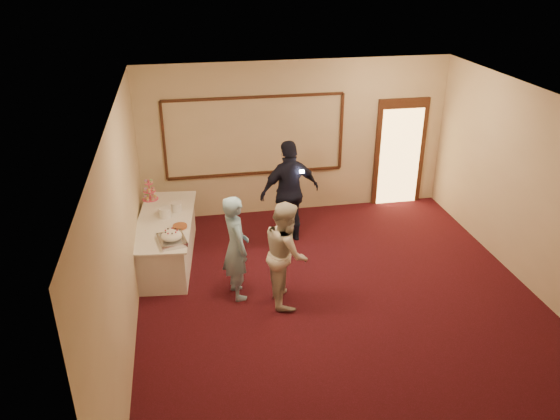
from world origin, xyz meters
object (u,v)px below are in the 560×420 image
(cupcake_stand, at_px, (150,192))
(man, at_px, (236,247))
(woman, at_px, (286,253))
(buffet_table, at_px, (167,240))
(plate_stack_b, at_px, (177,207))
(pavlova_tray, at_px, (172,237))
(tart, at_px, (180,227))
(plate_stack_a, at_px, (165,212))
(guest, at_px, (290,192))

(cupcake_stand, bearing_deg, man, -58.53)
(woman, bearing_deg, buffet_table, 49.79)
(plate_stack_b, bearing_deg, pavlova_tray, -94.58)
(buffet_table, bearing_deg, tart, -56.38)
(plate_stack_a, height_order, man, man)
(buffet_table, xyz_separation_m, guest, (2.18, 0.34, 0.56))
(buffet_table, relative_size, tart, 9.00)
(cupcake_stand, bearing_deg, pavlova_tray, -77.63)
(buffet_table, distance_m, tart, 0.60)
(pavlova_tray, distance_m, plate_stack_a, 0.91)
(pavlova_tray, relative_size, woman, 0.35)
(tart, xyz_separation_m, guest, (1.94, 0.71, 0.15))
(cupcake_stand, xyz_separation_m, woman, (2.00, -2.39, -0.11))
(cupcake_stand, relative_size, tart, 1.57)
(plate_stack_b, bearing_deg, cupcake_stand, 128.51)
(pavlova_tray, height_order, plate_stack_b, pavlova_tray)
(man, bearing_deg, pavlova_tray, 52.95)
(plate_stack_b, distance_m, woman, 2.38)
(buffet_table, height_order, man, man)
(plate_stack_b, height_order, guest, guest)
(woman, bearing_deg, cupcake_stand, 40.74)
(pavlova_tray, relative_size, tart, 2.14)
(plate_stack_a, height_order, plate_stack_b, plate_stack_a)
(plate_stack_b, relative_size, tart, 0.71)
(woman, distance_m, guest, 1.91)
(buffet_table, height_order, guest, guest)
(man, distance_m, woman, 0.75)
(cupcake_stand, bearing_deg, tart, -68.04)
(buffet_table, xyz_separation_m, plate_stack_a, (0.01, 0.08, 0.47))
(cupcake_stand, xyz_separation_m, man, (1.30, -2.12, -0.09))
(cupcake_stand, relative_size, man, 0.25)
(man, height_order, woman, man)
(buffet_table, xyz_separation_m, cupcake_stand, (-0.25, 0.87, 0.53))
(buffet_table, bearing_deg, woman, -40.96)
(buffet_table, height_order, tart, tart)
(plate_stack_b, relative_size, guest, 0.10)
(tart, bearing_deg, pavlova_tray, -105.99)
(pavlova_tray, relative_size, plate_stack_b, 3.03)
(pavlova_tray, bearing_deg, guest, 29.25)
(pavlova_tray, height_order, tart, pavlova_tray)
(cupcake_stand, xyz_separation_m, plate_stack_b, (0.46, -0.58, -0.07))
(guest, bearing_deg, plate_stack_a, -6.01)
(plate_stack_b, bearing_deg, plate_stack_a, -132.38)
(guest, bearing_deg, tart, 7.27)
(pavlova_tray, distance_m, woman, 1.78)
(pavlova_tray, height_order, man, man)
(tart, xyz_separation_m, man, (0.80, -0.89, 0.03))
(man, bearing_deg, guest, -47.46)
(plate_stack_a, bearing_deg, man, -52.28)
(plate_stack_a, bearing_deg, plate_stack_b, 47.62)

